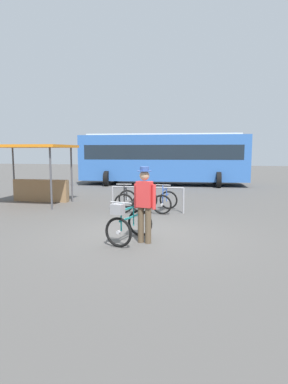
# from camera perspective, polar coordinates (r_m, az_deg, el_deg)

# --- Properties ---
(ground_plane) EXTENTS (80.00, 80.00, 0.00)m
(ground_plane) POSITION_cam_1_polar(r_m,az_deg,el_deg) (8.11, -0.13, -7.53)
(ground_plane) COLOR #514F4C
(bike_rack_rail) EXTENTS (2.51, 0.08, 0.88)m
(bike_rack_rail) POSITION_cam_1_polar(r_m,az_deg,el_deg) (10.95, 0.59, -0.26)
(bike_rack_rail) COLOR #99999E
(bike_rack_rail) RESTS_ON ground
(racked_bike_black) EXTENTS (0.80, 1.16, 0.97)m
(racked_bike_black) POSITION_cam_1_polar(r_m,az_deg,el_deg) (11.33, -3.26, -1.40)
(racked_bike_black) COLOR black
(racked_bike_black) RESTS_ON ground
(racked_bike_teal) EXTENTS (0.71, 1.14, 0.98)m
(racked_bike_teal) POSITION_cam_1_polar(r_m,az_deg,el_deg) (11.18, 0.22, -1.51)
(racked_bike_teal) COLOR black
(racked_bike_teal) RESTS_ON ground
(racked_bike_blue) EXTENTS (0.76, 1.16, 0.98)m
(racked_bike_blue) POSITION_cam_1_polar(r_m,az_deg,el_deg) (11.07, 3.78, -1.61)
(racked_bike_blue) COLOR black
(racked_bike_blue) RESTS_ON ground
(featured_bicycle) EXTENTS (0.92, 1.25, 0.97)m
(featured_bicycle) POSITION_cam_1_polar(r_m,az_deg,el_deg) (7.35, -2.85, -5.51)
(featured_bicycle) COLOR black
(featured_bicycle) RESTS_ON ground
(person_with_featured_bike) EXTENTS (0.52, 0.32, 1.72)m
(person_with_featured_bike) POSITION_cam_1_polar(r_m,az_deg,el_deg) (7.22, 0.09, -1.68)
(person_with_featured_bike) COLOR brown
(person_with_featured_bike) RESTS_ON ground
(bus_distant) EXTENTS (10.13, 3.80, 3.08)m
(bus_distant) POSITION_cam_1_polar(r_m,az_deg,el_deg) (19.93, 3.41, 6.29)
(bus_distant) COLOR #3366B7
(bus_distant) RESTS_ON ground
(market_stall) EXTENTS (3.12, 2.32, 2.30)m
(market_stall) POSITION_cam_1_polar(r_m,az_deg,el_deg) (13.54, -18.68, 4.01)
(market_stall) COLOR #4C4C51
(market_stall) RESTS_ON ground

